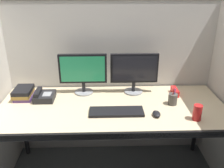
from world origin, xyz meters
name	(u,v)px	position (x,y,z in m)	size (l,w,h in m)	color
cubicle_partition_rear	(111,80)	(0.00, 0.74, 0.79)	(2.21, 0.06, 1.57)	beige
desk	(112,112)	(0.00, 0.29, 0.69)	(1.90, 0.80, 0.74)	beige
monitor_left	(83,71)	(-0.25, 0.57, 0.96)	(0.43, 0.17, 0.37)	gray
monitor_right	(134,71)	(0.21, 0.56, 0.96)	(0.43, 0.17, 0.37)	gray
keyboard_main	(116,112)	(0.03, 0.19, 0.75)	(0.43, 0.15, 0.02)	black
computer_mouse	(157,114)	(0.34, 0.13, 0.76)	(0.06, 0.10, 0.04)	black
pen_cup	(173,99)	(0.51, 0.32, 0.79)	(0.08, 0.08, 0.15)	#4C4742
red_stapler	(175,91)	(0.58, 0.51, 0.77)	(0.04, 0.15, 0.06)	red
desk_phone	(44,96)	(-0.59, 0.44, 0.77)	(0.17, 0.19, 0.09)	black
soda_can	(197,112)	(0.63, 0.07, 0.80)	(0.07, 0.07, 0.12)	red
book_stack	(24,93)	(-0.78, 0.48, 0.79)	(0.16, 0.21, 0.09)	#4C3366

